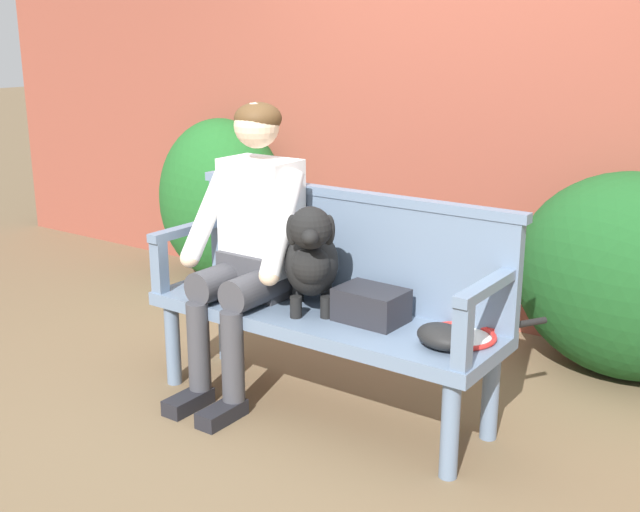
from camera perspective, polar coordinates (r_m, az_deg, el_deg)
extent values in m
plane|color=brown|center=(3.61, 0.00, -10.86)|extent=(40.00, 40.00, 0.00)
cube|color=brown|center=(4.63, 11.34, 7.91)|extent=(8.00, 0.30, 2.02)
ellipsoid|color=#1E5B23|center=(5.31, -7.03, 3.96)|extent=(0.91, 0.73, 1.09)
ellipsoid|color=#194C1E|center=(4.05, 21.49, -1.39)|extent=(1.13, 0.80, 1.00)
cube|color=slate|center=(3.44, 0.00, -4.49)|extent=(1.60, 0.49, 0.06)
cylinder|color=slate|center=(3.84, -10.52, -6.24)|extent=(0.07, 0.07, 0.40)
cylinder|color=slate|center=(3.05, 9.32, -12.17)|extent=(0.07, 0.07, 0.40)
cylinder|color=slate|center=(4.08, -6.82, -4.71)|extent=(0.07, 0.07, 0.40)
cylinder|color=slate|center=(3.36, 12.14, -9.64)|extent=(0.07, 0.07, 0.40)
cube|color=slate|center=(3.53, 2.01, 0.46)|extent=(1.60, 0.05, 0.46)
cube|color=slate|center=(3.47, 2.05, 4.44)|extent=(1.64, 0.06, 0.04)
cube|color=slate|center=(3.73, -11.45, -0.78)|extent=(0.06, 0.06, 0.24)
cube|color=slate|center=(3.83, -9.36, 1.94)|extent=(0.06, 0.49, 0.04)
cube|color=slate|center=(2.86, 10.19, -5.81)|extent=(0.06, 0.06, 0.24)
cube|color=slate|center=(2.99, 12.00, -2.11)|extent=(0.06, 0.49, 0.04)
cube|color=black|center=(3.64, -9.43, -10.27)|extent=(0.10, 0.24, 0.07)
cylinder|color=#3D3D42|center=(3.59, -8.70, -6.42)|extent=(0.10, 0.10, 0.41)
cylinder|color=#3D3D42|center=(3.61, -7.15, -1.79)|extent=(0.15, 0.31, 0.15)
cube|color=black|center=(3.51, -7.05, -11.17)|extent=(0.10, 0.24, 0.07)
cylinder|color=#3D3D42|center=(3.46, -6.29, -7.17)|extent=(0.10, 0.10, 0.41)
cylinder|color=#3D3D42|center=(3.48, -4.71, -2.37)|extent=(0.15, 0.31, 0.15)
cube|color=#3D3D42|center=(3.65, -4.35, -1.17)|extent=(0.32, 0.24, 0.20)
cube|color=white|center=(3.60, -4.23, 2.87)|extent=(0.34, 0.22, 0.52)
cylinder|color=white|center=(3.65, -7.96, 3.25)|extent=(0.14, 0.33, 0.45)
sphere|color=beige|center=(3.63, -9.33, -0.14)|extent=(0.09, 0.09, 0.09)
cylinder|color=white|center=(3.38, -2.74, 2.38)|extent=(0.14, 0.33, 0.45)
sphere|color=beige|center=(3.33, -3.66, -1.39)|extent=(0.09, 0.09, 0.09)
sphere|color=beige|center=(3.52, -4.57, 9.33)|extent=(0.20, 0.20, 0.20)
ellipsoid|color=#51381E|center=(3.52, -4.48, 9.83)|extent=(0.21, 0.21, 0.14)
cylinder|color=black|center=(3.35, -1.74, -3.68)|extent=(0.05, 0.05, 0.09)
cylinder|color=black|center=(3.35, 0.45, -3.69)|extent=(0.05, 0.05, 0.09)
cylinder|color=black|center=(3.55, -1.61, -2.56)|extent=(0.05, 0.05, 0.09)
cylinder|color=black|center=(3.54, 0.46, -2.56)|extent=(0.05, 0.05, 0.09)
ellipsoid|color=black|center=(3.40, -0.62, -0.48)|extent=(0.39, 0.42, 0.28)
sphere|color=black|center=(3.27, -0.66, -0.68)|extent=(0.16, 0.16, 0.16)
sphere|color=black|center=(3.20, -0.68, 2.03)|extent=(0.17, 0.17, 0.17)
ellipsoid|color=black|center=(3.12, -0.71, 1.38)|extent=(0.12, 0.13, 0.06)
ellipsoid|color=black|center=(3.21, -2.00, 1.88)|extent=(0.07, 0.06, 0.13)
ellipsoid|color=black|center=(3.21, 0.64, 1.88)|extent=(0.07, 0.06, 0.13)
sphere|color=black|center=(3.54, -0.56, 1.14)|extent=(0.08, 0.08, 0.08)
torus|color=red|center=(3.19, 10.00, -5.65)|extent=(0.40, 0.40, 0.02)
cylinder|color=silver|center=(3.19, 10.00, -5.77)|extent=(0.25, 0.25, 0.00)
cube|color=red|center=(3.28, 12.44, -5.12)|extent=(0.07, 0.08, 0.02)
cylinder|color=black|center=(3.36, 14.39, -4.74)|extent=(0.14, 0.20, 0.03)
ellipsoid|color=black|center=(3.07, 8.79, -5.73)|extent=(0.26, 0.23, 0.09)
cube|color=#232328|center=(3.31, 3.69, -3.53)|extent=(0.29, 0.21, 0.14)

